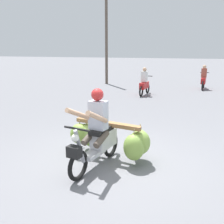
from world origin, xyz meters
The scene contains 5 objects.
ground_plane centered at (0.00, 0.00, 0.00)m, with size 120.00×120.00×0.00m, color slate.
motorbike_main_loaded centered at (-0.07, 0.15, 0.52)m, with size 1.82×1.86×1.58m.
motorbike_distant_ahead_left centered at (1.97, 11.19, 0.57)m, with size 0.50×1.62×1.40m.
motorbike_distant_ahead_right centered at (-0.90, 8.14, 0.57)m, with size 0.50×1.62×1.40m.
utility_pole centered at (-4.17, 11.65, 3.12)m, with size 0.18×0.18×6.23m, color brown.
Camera 1 is at (1.64, -4.58, 2.31)m, focal length 41.06 mm.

